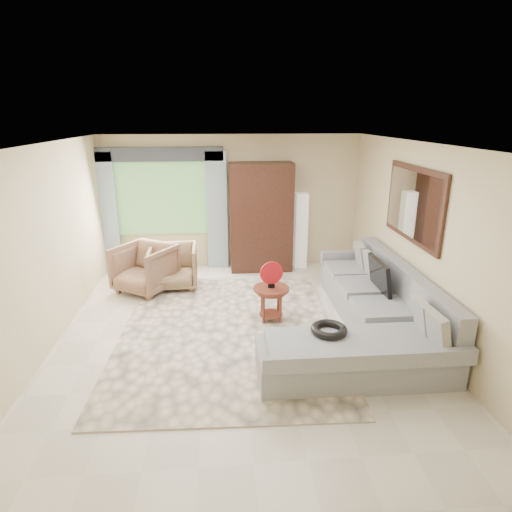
{
  "coord_description": "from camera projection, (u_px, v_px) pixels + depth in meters",
  "views": [
    {
      "loc": [
        -0.24,
        -5.35,
        2.94
      ],
      "look_at": [
        0.25,
        0.35,
        1.05
      ],
      "focal_mm": 30.0,
      "sensor_mm": 36.0,
      "label": 1
    }
  ],
  "objects": [
    {
      "name": "ground",
      "position": [
        240.0,
        335.0,
        6.0
      ],
      "size": [
        6.0,
        6.0,
        0.0
      ],
      "primitive_type": "plane",
      "color": "silver",
      "rests_on": "ground"
    },
    {
      "name": "area_rug",
      "position": [
        228.0,
        330.0,
        6.11
      ],
      "size": [
        3.13,
        4.1,
        0.02
      ],
      "primitive_type": "cube",
      "rotation": [
        0.0,
        0.0,
        -0.03
      ],
      "color": "#F5DEC1",
      "rests_on": "ground"
    },
    {
      "name": "sectional_sofa",
      "position": [
        370.0,
        318.0,
        5.89
      ],
      "size": [
        2.3,
        3.46,
        0.9
      ],
      "color": "#9B9DA3",
      "rests_on": "ground"
    },
    {
      "name": "tv_screen",
      "position": [
        380.0,
        276.0,
        6.21
      ],
      "size": [
        0.14,
        0.74,
        0.48
      ],
      "primitive_type": "cube",
      "rotation": [
        0.0,
        -0.17,
        0.0
      ],
      "color": "black",
      "rests_on": "sectional_sofa"
    },
    {
      "name": "garden_hose",
      "position": [
        329.0,
        329.0,
        5.02
      ],
      "size": [
        0.43,
        0.43,
        0.09
      ],
      "primitive_type": "torus",
      "color": "black",
      "rests_on": "sectional_sofa"
    },
    {
      "name": "coffee_table",
      "position": [
        271.0,
        303.0,
        6.35
      ],
      "size": [
        0.53,
        0.53,
        0.53
      ],
      "rotation": [
        0.0,
        0.0,
        0.11
      ],
      "color": "#532616",
      "rests_on": "ground"
    },
    {
      "name": "red_disc",
      "position": [
        271.0,
        273.0,
        6.19
      ],
      "size": [
        0.34,
        0.05,
        0.34
      ],
      "primitive_type": "cylinder",
      "rotation": [
        1.57,
        0.0,
        0.09
      ],
      "color": "#B01119",
      "rests_on": "coffee_table"
    },
    {
      "name": "armchair_left",
      "position": [
        145.0,
        268.0,
        7.41
      ],
      "size": [
        1.23,
        1.24,
        0.83
      ],
      "primitive_type": "imported",
      "rotation": [
        0.0,
        0.0,
        -0.56
      ],
      "color": "#9E6C56",
      "rests_on": "ground"
    },
    {
      "name": "armchair_right",
      "position": [
        173.0,
        267.0,
        7.58
      ],
      "size": [
        0.84,
        0.86,
        0.76
      ],
      "primitive_type": "imported",
      "rotation": [
        0.0,
        0.0,
        0.03
      ],
      "color": "#A07B57",
      "rests_on": "ground"
    },
    {
      "name": "potted_plant",
      "position": [
        133.0,
        260.0,
        8.21
      ],
      "size": [
        0.59,
        0.54,
        0.56
      ],
      "primitive_type": "imported",
      "rotation": [
        0.0,
        0.0,
        0.22
      ],
      "color": "#999999",
      "rests_on": "ground"
    },
    {
      "name": "armoire",
      "position": [
        261.0,
        217.0,
        8.29
      ],
      "size": [
        1.2,
        0.55,
        2.1
      ],
      "primitive_type": "cube",
      "color": "black",
      "rests_on": "ground"
    },
    {
      "name": "floor_lamp",
      "position": [
        301.0,
        231.0,
        8.5
      ],
      "size": [
        0.24,
        0.24,
        1.5
      ],
      "primitive_type": "cube",
      "color": "silver",
      "rests_on": "ground"
    },
    {
      "name": "window",
      "position": [
        162.0,
        199.0,
        8.26
      ],
      "size": [
        1.8,
        0.04,
        1.4
      ],
      "primitive_type": "cube",
      "color": "#669E59",
      "rests_on": "wall_back"
    },
    {
      "name": "curtain_left",
      "position": [
        107.0,
        213.0,
        8.17
      ],
      "size": [
        0.4,
        0.08,
        2.3
      ],
      "primitive_type": "cube",
      "color": "#9EB7CC",
      "rests_on": "ground"
    },
    {
      "name": "curtain_right",
      "position": [
        217.0,
        211.0,
        8.34
      ],
      "size": [
        0.4,
        0.08,
        2.3
      ],
      "primitive_type": "cube",
      "color": "#9EB7CC",
      "rests_on": "ground"
    },
    {
      "name": "valance",
      "position": [
        159.0,
        154.0,
        7.93
      ],
      "size": [
        2.4,
        0.12,
        0.26
      ],
      "primitive_type": "cube",
      "color": "#1E232D",
      "rests_on": "wall_back"
    },
    {
      "name": "wall_mirror",
      "position": [
        413.0,
        204.0,
        5.98
      ],
      "size": [
        0.05,
        1.7,
        1.05
      ],
      "color": "black",
      "rests_on": "wall_right"
    }
  ]
}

